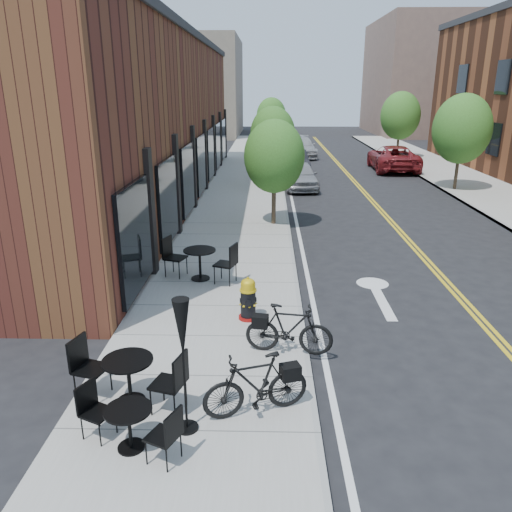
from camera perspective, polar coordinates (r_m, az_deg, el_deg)
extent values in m
plane|color=black|center=(10.46, 5.78, -9.74)|extent=(120.00, 120.00, 0.00)
cube|color=#9E9B93|center=(19.83, -2.07, 4.36)|extent=(4.00, 70.00, 0.12)
cube|color=#491E17|center=(23.91, -12.79, 14.74)|extent=(5.00, 28.00, 7.00)
cube|color=#726656|center=(57.62, -6.08, 18.64)|extent=(8.00, 14.00, 10.00)
cube|color=brown|center=(61.53, 18.27, 18.79)|extent=(10.00, 16.00, 12.00)
cylinder|color=#382B1E|center=(18.62, 2.04, 6.15)|extent=(0.16, 0.16, 1.61)
ellipsoid|color=#32591C|center=(18.33, 2.10, 11.30)|extent=(2.20, 2.20, 2.64)
cylinder|color=#382B1E|center=(26.48, 1.88, 9.99)|extent=(0.16, 0.16, 1.68)
ellipsoid|color=#32591C|center=(26.27, 1.92, 13.78)|extent=(2.30, 2.30, 2.76)
cylinder|color=#382B1E|center=(34.41, 1.79, 11.92)|extent=(0.16, 0.16, 1.57)
ellipsoid|color=#32591C|center=(34.26, 1.82, 14.62)|extent=(2.10, 2.10, 2.52)
cylinder|color=#382B1E|center=(42.36, 1.73, 13.29)|extent=(0.16, 0.16, 1.71)
ellipsoid|color=#32591C|center=(42.23, 1.76, 15.75)|extent=(2.40, 2.40, 2.88)
cylinder|color=#382B1E|center=(27.16, 21.95, 9.04)|extent=(0.16, 0.16, 1.82)
ellipsoid|color=#32591C|center=(26.94, 22.48, 13.28)|extent=(2.80, 2.80, 3.36)
cylinder|color=#382B1E|center=(38.55, 15.90, 12.15)|extent=(0.16, 0.16, 1.82)
ellipsoid|color=#32591C|center=(38.39, 16.17, 15.15)|extent=(2.80, 2.80, 3.36)
cylinder|color=maroon|center=(11.11, -0.89, -6.99)|extent=(0.50, 0.50, 0.06)
cylinder|color=black|center=(10.98, -0.90, -5.49)|extent=(0.39, 0.39, 0.64)
cylinder|color=gold|center=(10.85, -0.91, -3.91)|extent=(0.44, 0.44, 0.04)
cylinder|color=gold|center=(10.81, -0.91, -3.50)|extent=(0.38, 0.38, 0.15)
ellipsoid|color=gold|center=(10.78, -0.92, -3.08)|extent=(0.36, 0.36, 0.18)
cylinder|color=gold|center=(10.75, -0.92, -2.61)|extent=(0.06, 0.06, 0.06)
imported|color=black|center=(7.93, 0.01, -14.48)|extent=(1.76, 1.00, 1.02)
imported|color=black|center=(9.57, 3.80, -8.35)|extent=(1.73, 0.72, 1.01)
cylinder|color=black|center=(7.78, -14.05, -20.40)|extent=(0.51, 0.51, 0.03)
cylinder|color=black|center=(7.59, -14.24, -18.61)|extent=(0.07, 0.07, 0.62)
cylinder|color=black|center=(7.41, -14.43, -16.68)|extent=(0.89, 0.89, 0.03)
cylinder|color=black|center=(8.68, -14.08, -15.77)|extent=(0.58, 0.58, 0.03)
cylinder|color=black|center=(8.48, -14.28, -13.71)|extent=(0.08, 0.08, 0.75)
cylinder|color=black|center=(8.29, -14.49, -11.49)|extent=(1.01, 1.01, 0.03)
cylinder|color=black|center=(13.40, -6.35, -2.55)|extent=(0.63, 0.63, 0.03)
cylinder|color=black|center=(13.27, -6.41, -0.99)|extent=(0.09, 0.09, 0.79)
cylinder|color=black|center=(13.14, -6.48, 0.65)|extent=(1.09, 1.09, 0.03)
cylinder|color=black|center=(7.96, -7.88, -18.83)|extent=(0.34, 0.34, 0.04)
cylinder|color=black|center=(7.39, -8.23, -12.51)|extent=(0.04, 0.04, 2.04)
cone|color=black|center=(7.09, -8.46, -8.24)|extent=(0.25, 0.25, 0.90)
imported|color=gray|center=(26.01, 5.01, 9.15)|extent=(1.90, 4.12, 1.37)
imported|color=black|center=(31.05, 4.45, 10.70)|extent=(1.75, 4.19, 1.35)
imported|color=#A1A2A6|center=(38.39, 5.12, 12.30)|extent=(2.34, 5.15, 1.46)
imported|color=maroon|center=(33.04, 15.38, 10.77)|extent=(2.79, 5.70, 1.56)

